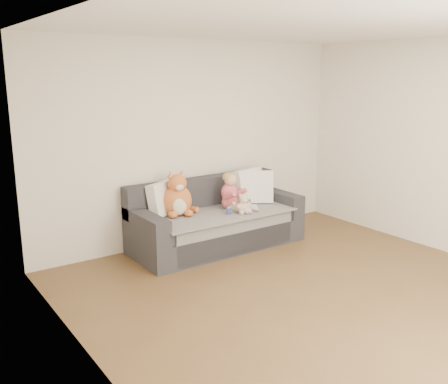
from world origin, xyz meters
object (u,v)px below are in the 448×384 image
teddy_bear (243,205)px  sofa (216,223)px  sippy_cup (229,210)px  plush_cat (178,198)px  toddler (232,194)px

teddy_bear → sofa: bearing=131.7°
sofa → teddy_bear: sofa is taller
teddy_bear → sippy_cup: bearing=167.5°
sofa → plush_cat: bearing=169.1°
toddler → teddy_bear: 0.26m
teddy_bear → plush_cat: bearing=158.4°
sofa → sippy_cup: (0.03, -0.25, 0.22)m
sippy_cup → toddler: bearing=44.4°
sippy_cup → teddy_bear: bearing=-21.5°
plush_cat → teddy_bear: size_ratio=2.23×
toddler → plush_cat: bearing=145.3°
toddler → plush_cat: size_ratio=0.85×
toddler → sippy_cup: 0.29m
plush_cat → teddy_bear: (0.70, -0.41, -0.11)m
plush_cat → sippy_cup: (0.52, -0.34, -0.16)m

